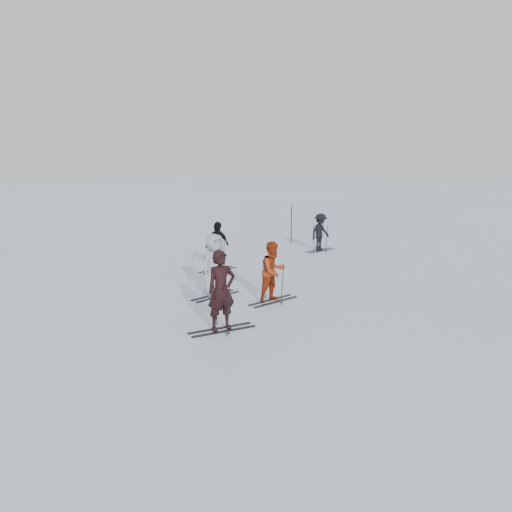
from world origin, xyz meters
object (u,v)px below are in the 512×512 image
at_px(skier_near_dark, 221,292).
at_px(skier_uphill_left, 217,247).
at_px(skier_grey, 215,266).
at_px(piste_marker, 291,224).
at_px(skier_red, 273,272).
at_px(skier_uphill_far, 320,233).

relative_size(skier_near_dark, skier_uphill_left, 1.10).
bearing_deg(skier_near_dark, skier_grey, 69.66).
distance_m(skier_uphill_left, piste_marker, 6.26).
height_order(skier_near_dark, skier_red, skier_near_dark).
height_order(skier_grey, piste_marker, skier_grey).
bearing_deg(skier_uphill_far, skier_red, -149.66).
bearing_deg(skier_near_dark, piste_marker, 50.18).
relative_size(skier_grey, skier_uphill_far, 1.16).
bearing_deg(skier_uphill_far, skier_near_dark, -152.68).
bearing_deg(skier_red, piste_marker, 41.47).
xyz_separation_m(skier_uphill_left, skier_uphill_far, (0.90, 5.40, -0.07)).
bearing_deg(piste_marker, skier_uphill_far, -20.44).
bearing_deg(skier_uphill_far, skier_uphill_left, 178.80).
xyz_separation_m(skier_grey, skier_uphill_left, (-2.22, 2.46, -0.05)).
distance_m(skier_red, skier_uphill_far, 7.79).
xyz_separation_m(skier_red, skier_grey, (-1.61, -0.65, 0.07)).
xyz_separation_m(skier_near_dark, skier_red, (-0.47, 2.62, -0.10)).
bearing_deg(skier_uphill_left, skier_red, -107.56).
xyz_separation_m(skier_red, skier_uphill_far, (-2.93, 7.22, -0.05)).
bearing_deg(skier_uphill_left, piste_marker, 18.12).
bearing_deg(skier_uphill_left, skier_uphill_far, -1.65).
distance_m(skier_near_dark, skier_red, 2.66).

